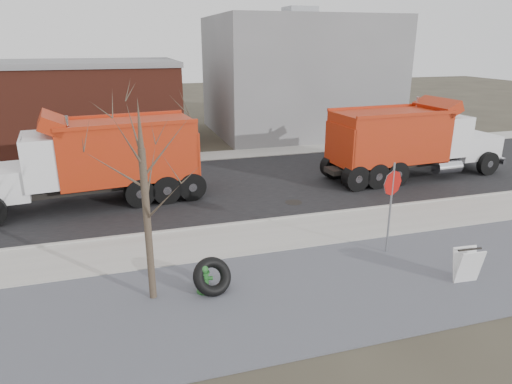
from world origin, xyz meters
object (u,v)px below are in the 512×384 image
object	(u,v)px
fire_hydrant	(204,280)
truck_tire	(212,277)
dump_truck_red_b	(97,158)
stop_sign	(392,193)
sandwich_board	(467,265)
dump_truck_red_a	(410,139)

from	to	relation	value
fire_hydrant	truck_tire	world-z (taller)	truck_tire
truck_tire	dump_truck_red_b	distance (m)	8.87
truck_tire	stop_sign	size ratio (longest dim) A/B	0.41
sandwich_board	dump_truck_red_a	world-z (taller)	dump_truck_red_a
stop_sign	dump_truck_red_a	distance (m)	9.07
truck_tire	sandwich_board	world-z (taller)	sandwich_board
dump_truck_red_b	fire_hydrant	bearing A→B (deg)	102.18
stop_sign	sandwich_board	xyz separation A→B (m)	(1.06, -2.31, -1.46)
stop_sign	truck_tire	bearing A→B (deg)	-168.91
dump_truck_red_b	stop_sign	bearing A→B (deg)	133.06
truck_tire	sandwich_board	xyz separation A→B (m)	(6.83, -1.54, 0.07)
dump_truck_red_a	dump_truck_red_b	xyz separation A→B (m)	(-14.31, 0.32, 0.04)
fire_hydrant	stop_sign	xyz separation A→B (m)	(5.97, 0.73, 1.62)
stop_sign	dump_truck_red_a	world-z (taller)	dump_truck_red_a
fire_hydrant	truck_tire	size ratio (longest dim) A/B	0.67
dump_truck_red_a	fire_hydrant	bearing A→B (deg)	-149.02
sandwich_board	dump_truck_red_b	bearing A→B (deg)	138.85
stop_sign	dump_truck_red_b	size ratio (longest dim) A/B	0.32
fire_hydrant	dump_truck_red_b	distance (m)	8.78
sandwich_board	truck_tire	bearing A→B (deg)	171.11
fire_hydrant	dump_truck_red_a	size ratio (longest dim) A/B	0.09
truck_tire	sandwich_board	distance (m)	7.00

